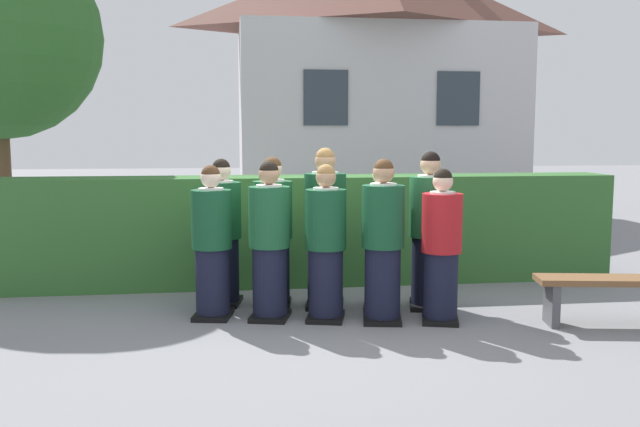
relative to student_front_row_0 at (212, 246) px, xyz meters
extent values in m
plane|color=slate|center=(1.11, -0.22, -0.74)|extent=(60.00, 60.00, 0.00)
cylinder|color=black|center=(0.00, 0.00, -0.38)|extent=(0.34, 0.34, 0.72)
cube|color=black|center=(0.00, 0.00, -0.72)|extent=(0.44, 0.51, 0.05)
cylinder|color=#144728|center=(0.00, 0.00, 0.27)|extent=(0.41, 0.41, 0.59)
cylinder|color=white|center=(0.00, 0.00, 0.57)|extent=(0.25, 0.25, 0.03)
cube|color=navy|center=(0.04, 0.19, 0.39)|extent=(0.04, 0.02, 0.26)
sphere|color=beige|center=(0.00, 0.00, 0.69)|extent=(0.20, 0.20, 0.20)
sphere|color=#472D19|center=(0.00, 0.00, 0.73)|extent=(0.19, 0.19, 0.19)
cylinder|color=black|center=(0.58, -0.12, -0.37)|extent=(0.35, 0.35, 0.74)
cube|color=black|center=(0.58, -0.12, -0.72)|extent=(0.47, 0.54, 0.05)
cylinder|color=#19512D|center=(0.58, -0.12, 0.30)|extent=(0.42, 0.42, 0.61)
cylinder|color=white|center=(0.58, -0.12, 0.61)|extent=(0.26, 0.26, 0.03)
cube|color=navy|center=(0.63, 0.07, 0.42)|extent=(0.04, 0.02, 0.27)
sphere|color=tan|center=(0.58, -0.12, 0.73)|extent=(0.21, 0.21, 0.21)
sphere|color=black|center=(0.58, -0.12, 0.77)|extent=(0.19, 0.19, 0.19)
cylinder|color=black|center=(1.13, -0.23, -0.38)|extent=(0.35, 0.35, 0.72)
cube|color=black|center=(1.13, -0.23, -0.72)|extent=(0.46, 0.52, 0.05)
cylinder|color=#144728|center=(1.13, -0.23, 0.28)|extent=(0.41, 0.41, 0.60)
cylinder|color=white|center=(1.13, -0.23, 0.58)|extent=(0.25, 0.25, 0.03)
cube|color=gold|center=(1.18, -0.04, 0.40)|extent=(0.04, 0.02, 0.26)
sphere|color=tan|center=(1.13, -0.23, 0.70)|extent=(0.20, 0.20, 0.20)
sphere|color=olive|center=(1.13, -0.23, 0.74)|extent=(0.19, 0.19, 0.19)
cube|color=white|center=(1.20, 0.03, 0.19)|extent=(0.15, 0.04, 0.20)
cylinder|color=black|center=(1.69, -0.36, -0.37)|extent=(0.36, 0.36, 0.75)
cube|color=black|center=(1.69, -0.36, -0.72)|extent=(0.45, 0.53, 0.05)
cylinder|color=#144728|center=(1.69, -0.36, 0.32)|extent=(0.42, 0.42, 0.62)
cylinder|color=white|center=(1.69, -0.36, 0.63)|extent=(0.26, 0.26, 0.03)
cube|color=gold|center=(1.72, -0.16, 0.44)|extent=(0.04, 0.02, 0.27)
sphere|color=tan|center=(1.69, -0.36, 0.75)|extent=(0.21, 0.21, 0.21)
sphere|color=#472D19|center=(1.69, -0.36, 0.79)|extent=(0.19, 0.19, 0.19)
cylinder|color=black|center=(2.26, -0.45, -0.39)|extent=(0.34, 0.34, 0.70)
cube|color=black|center=(2.26, -0.45, -0.72)|extent=(0.46, 0.52, 0.05)
cylinder|color=#AD191E|center=(2.26, -0.45, 0.25)|extent=(0.40, 0.40, 0.58)
cylinder|color=white|center=(2.26, -0.45, 0.55)|extent=(0.25, 0.25, 0.03)
cube|color=#236038|center=(2.31, -0.27, 0.37)|extent=(0.04, 0.02, 0.26)
sphere|color=beige|center=(2.26, -0.45, 0.66)|extent=(0.20, 0.20, 0.20)
sphere|color=black|center=(2.26, -0.45, 0.70)|extent=(0.18, 0.18, 0.18)
cube|color=white|center=(2.33, -0.20, 0.17)|extent=(0.15, 0.05, 0.20)
cylinder|color=black|center=(0.10, 0.54, -0.37)|extent=(0.35, 0.35, 0.74)
cube|color=black|center=(0.10, 0.54, -0.72)|extent=(0.45, 0.52, 0.05)
cylinder|color=#19512D|center=(0.10, 0.54, 0.30)|extent=(0.42, 0.42, 0.61)
cylinder|color=white|center=(0.10, 0.54, 0.61)|extent=(0.26, 0.26, 0.03)
cube|color=gold|center=(0.13, 0.74, 0.42)|extent=(0.04, 0.02, 0.27)
sphere|color=beige|center=(0.10, 0.54, 0.73)|extent=(0.21, 0.21, 0.21)
sphere|color=black|center=(0.10, 0.54, 0.77)|extent=(0.19, 0.19, 0.19)
cube|color=white|center=(0.15, 0.80, 0.21)|extent=(0.15, 0.03, 0.20)
cylinder|color=black|center=(0.64, 0.38, -0.37)|extent=(0.36, 0.36, 0.75)
cube|color=black|center=(0.64, 0.38, -0.72)|extent=(0.44, 0.51, 0.05)
cylinder|color=#1E5B33|center=(0.64, 0.38, 0.32)|extent=(0.42, 0.42, 0.62)
cylinder|color=white|center=(0.64, 0.38, 0.63)|extent=(0.26, 0.26, 0.03)
cube|color=navy|center=(0.67, 0.58, 0.44)|extent=(0.04, 0.02, 0.27)
sphere|color=beige|center=(0.64, 0.38, 0.75)|extent=(0.21, 0.21, 0.21)
sphere|color=#472D19|center=(0.64, 0.38, 0.79)|extent=(0.19, 0.19, 0.19)
cube|color=white|center=(0.68, 0.65, 0.22)|extent=(0.15, 0.03, 0.20)
cylinder|color=black|center=(1.20, 0.29, -0.35)|extent=(0.38, 0.38, 0.79)
cube|color=black|center=(1.20, 0.29, -0.72)|extent=(0.48, 0.56, 0.05)
cylinder|color=#144728|center=(1.20, 0.29, 0.38)|extent=(0.45, 0.45, 0.66)
cylinder|color=white|center=(1.20, 0.29, 0.71)|extent=(0.28, 0.28, 0.03)
cube|color=navy|center=(1.24, 0.50, 0.51)|extent=(0.04, 0.02, 0.29)
sphere|color=tan|center=(1.20, 0.29, 0.84)|extent=(0.22, 0.22, 0.22)
sphere|color=olive|center=(1.20, 0.29, 0.88)|extent=(0.21, 0.21, 0.21)
cube|color=white|center=(1.25, 0.57, 0.28)|extent=(0.15, 0.03, 0.20)
cylinder|color=black|center=(1.79, 0.16, -0.38)|extent=(0.34, 0.34, 0.72)
cube|color=black|center=(1.79, 0.16, -0.72)|extent=(0.46, 0.52, 0.05)
cylinder|color=#144728|center=(1.79, 0.16, 0.27)|extent=(0.41, 0.41, 0.59)
cylinder|color=white|center=(1.79, 0.16, 0.57)|extent=(0.25, 0.25, 0.03)
cube|color=#236038|center=(1.83, 0.34, 0.39)|extent=(0.04, 0.02, 0.26)
sphere|color=beige|center=(1.79, 0.16, 0.69)|extent=(0.20, 0.20, 0.20)
sphere|color=olive|center=(1.79, 0.16, 0.73)|extent=(0.19, 0.19, 0.19)
cylinder|color=black|center=(2.30, 0.10, -0.35)|extent=(0.37, 0.37, 0.78)
cube|color=black|center=(2.30, 0.10, -0.72)|extent=(0.49, 0.56, 0.05)
cylinder|color=#1E5B33|center=(2.30, 0.10, 0.35)|extent=(0.44, 0.44, 0.64)
cylinder|color=white|center=(2.30, 0.10, 0.68)|extent=(0.27, 0.27, 0.03)
cube|color=navy|center=(2.35, 0.30, 0.48)|extent=(0.04, 0.02, 0.28)
sphere|color=tan|center=(2.30, 0.10, 0.80)|extent=(0.22, 0.22, 0.22)
sphere|color=black|center=(2.30, 0.10, 0.84)|extent=(0.20, 0.20, 0.20)
cube|color=white|center=(2.37, 0.37, 0.26)|extent=(0.15, 0.04, 0.20)
cube|color=#33662D|center=(1.11, 1.50, -0.07)|extent=(7.81, 0.70, 1.34)
cube|color=silver|center=(3.50, 8.52, 1.33)|extent=(6.11, 3.41, 4.15)
cube|color=#2D3842|center=(2.12, 6.79, 1.83)|extent=(0.90, 0.04, 1.10)
cube|color=#2D3842|center=(4.87, 6.79, 1.83)|extent=(0.90, 0.04, 1.10)
cylinder|color=brown|center=(-3.10, 3.59, 0.19)|extent=(0.24, 0.24, 1.87)
cube|color=brown|center=(3.85, -0.80, -0.29)|extent=(1.44, 0.59, 0.06)
cube|color=#4C4C51|center=(3.31, -0.71, -0.53)|extent=(0.13, 0.33, 0.42)
camera|label=1|loc=(0.19, -6.91, 1.14)|focal=38.38mm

